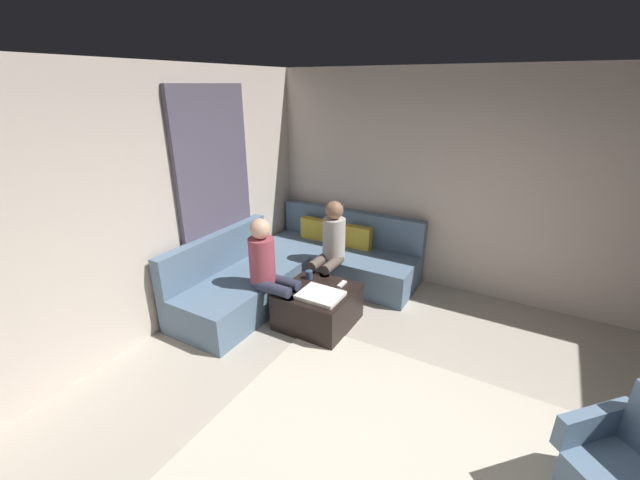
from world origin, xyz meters
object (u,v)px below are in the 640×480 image
Objects in this scene: coffee_mug at (309,275)px; game_remote at (342,284)px; sectional_couch at (299,268)px; ottoman at (318,306)px; person_on_couch_back at (330,246)px; person_on_couch_side at (270,268)px.

game_remote is (0.40, 0.04, -0.04)m from coffee_mug.
sectional_couch reaches higher than game_remote.
ottoman is 0.38m from coffee_mug.
game_remote is (0.80, -0.36, 0.15)m from sectional_couch.
sectional_couch is 0.57m from person_on_couch_back.
ottoman is 5.07× the size of game_remote.
person_on_couch_back is (-0.38, 0.42, 0.23)m from game_remote.
ottoman is (0.62, -0.58, -0.07)m from sectional_couch.
sectional_couch reaches higher than ottoman.
person_on_couch_side is at bearing -79.61° from sectional_couch.
sectional_couch is 0.60m from coffee_mug.
person_on_couch_side is (0.15, -0.81, 0.38)m from sectional_couch.
person_on_couch_back is at bearing 7.49° from sectional_couch.
sectional_couch is 2.12× the size of person_on_couch_side.
ottoman is 0.63× the size of person_on_couch_back.
person_on_couch_side is (-0.65, -0.44, 0.23)m from game_remote.
sectional_couch reaches higher than coffee_mug.
sectional_couch is at bearing 7.49° from person_on_couch_back.
person_on_couch_side reaches higher than coffee_mug.
coffee_mug is 0.08× the size of person_on_couch_back.
coffee_mug is 0.50m from person_on_couch_back.
ottoman is at bearing -129.29° from game_remote.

